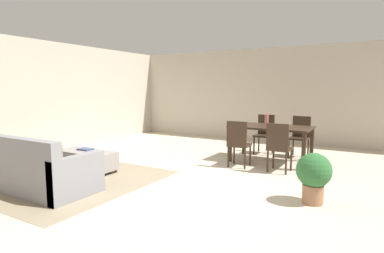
{
  "coord_description": "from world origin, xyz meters",
  "views": [
    {
      "loc": [
        2.57,
        -4.08,
        1.55
      ],
      "look_at": [
        -0.43,
        1.02,
        0.83
      ],
      "focal_mm": 29.63,
      "sensor_mm": 36.0,
      "label": 1
    }
  ],
  "objects_px": {
    "dining_chair_near_right": "(279,145)",
    "potted_plant": "(314,174)",
    "dining_chair_near_left": "(238,141)",
    "dining_chair_far_left": "(265,132)",
    "couch": "(31,170)",
    "ottoman_table": "(86,160)",
    "dining_chair_far_right": "(300,134)",
    "vase_centerpiece": "(267,120)",
    "dining_table": "(271,130)",
    "book_on_ottoman": "(85,149)"
  },
  "relations": [
    {
      "from": "dining_chair_near_right",
      "to": "potted_plant",
      "type": "bearing_deg",
      "value": -58.05
    },
    {
      "from": "dining_chair_near_left",
      "to": "dining_chair_far_left",
      "type": "bearing_deg",
      "value": 89.31
    },
    {
      "from": "potted_plant",
      "to": "couch",
      "type": "bearing_deg",
      "value": -158.49
    },
    {
      "from": "ottoman_table",
      "to": "potted_plant",
      "type": "distance_m",
      "value": 3.99
    },
    {
      "from": "couch",
      "to": "dining_chair_far_right",
      "type": "relative_size",
      "value": 2.32
    },
    {
      "from": "couch",
      "to": "ottoman_table",
      "type": "height_order",
      "value": "couch"
    },
    {
      "from": "couch",
      "to": "vase_centerpiece",
      "type": "xyz_separation_m",
      "value": [
        2.57,
        3.64,
        0.59
      ]
    },
    {
      "from": "dining_table",
      "to": "ottoman_table",
      "type": "bearing_deg",
      "value": -137.15
    },
    {
      "from": "dining_chair_far_right",
      "to": "book_on_ottoman",
      "type": "height_order",
      "value": "dining_chair_far_right"
    },
    {
      "from": "potted_plant",
      "to": "dining_chair_far_right",
      "type": "bearing_deg",
      "value": 105.03
    },
    {
      "from": "book_on_ottoman",
      "to": "couch",
      "type": "bearing_deg",
      "value": -82.73
    },
    {
      "from": "ottoman_table",
      "to": "dining_chair_far_left",
      "type": "bearing_deg",
      "value": 55.0
    },
    {
      "from": "dining_table",
      "to": "dining_chair_near_right",
      "type": "bearing_deg",
      "value": -64.53
    },
    {
      "from": "couch",
      "to": "book_on_ottoman",
      "type": "xyz_separation_m",
      "value": [
        -0.15,
        1.2,
        0.11
      ]
    },
    {
      "from": "couch",
      "to": "vase_centerpiece",
      "type": "height_order",
      "value": "vase_centerpiece"
    },
    {
      "from": "dining_table",
      "to": "dining_chair_far_right",
      "type": "height_order",
      "value": "dining_chair_far_right"
    },
    {
      "from": "dining_chair_near_right",
      "to": "dining_chair_far_left",
      "type": "relative_size",
      "value": 1.0
    },
    {
      "from": "vase_centerpiece",
      "to": "potted_plant",
      "type": "height_order",
      "value": "vase_centerpiece"
    },
    {
      "from": "ottoman_table",
      "to": "dining_table",
      "type": "distance_m",
      "value": 3.76
    },
    {
      "from": "dining_chair_near_left",
      "to": "vase_centerpiece",
      "type": "distance_m",
      "value": 0.91
    },
    {
      "from": "dining_chair_near_left",
      "to": "potted_plant",
      "type": "relative_size",
      "value": 1.33
    },
    {
      "from": "couch",
      "to": "book_on_ottoman",
      "type": "bearing_deg",
      "value": 97.27
    },
    {
      "from": "couch",
      "to": "dining_chair_far_right",
      "type": "height_order",
      "value": "dining_chair_far_right"
    },
    {
      "from": "vase_centerpiece",
      "to": "dining_chair_near_left",
      "type": "bearing_deg",
      "value": -112.67
    },
    {
      "from": "ottoman_table",
      "to": "vase_centerpiece",
      "type": "relative_size",
      "value": 4.67
    },
    {
      "from": "dining_chair_near_right",
      "to": "potted_plant",
      "type": "height_order",
      "value": "dining_chair_near_right"
    },
    {
      "from": "dining_table",
      "to": "book_on_ottoman",
      "type": "height_order",
      "value": "dining_table"
    },
    {
      "from": "ottoman_table",
      "to": "dining_table",
      "type": "relative_size",
      "value": 0.72
    },
    {
      "from": "vase_centerpiece",
      "to": "ottoman_table",
      "type": "bearing_deg",
      "value": -136.69
    },
    {
      "from": "ottoman_table",
      "to": "vase_centerpiece",
      "type": "distance_m",
      "value": 3.7
    },
    {
      "from": "dining_chair_near_right",
      "to": "vase_centerpiece",
      "type": "height_order",
      "value": "vase_centerpiece"
    },
    {
      "from": "dining_table",
      "to": "book_on_ottoman",
      "type": "xyz_separation_m",
      "value": [
        -2.82,
        -2.48,
        -0.27
      ]
    },
    {
      "from": "ottoman_table",
      "to": "vase_centerpiece",
      "type": "bearing_deg",
      "value": 43.31
    },
    {
      "from": "couch",
      "to": "ottoman_table",
      "type": "bearing_deg",
      "value": 93.85
    },
    {
      "from": "dining_table",
      "to": "potted_plant",
      "type": "height_order",
      "value": "dining_table"
    },
    {
      "from": "dining_table",
      "to": "dining_chair_far_right",
      "type": "relative_size",
      "value": 1.77
    },
    {
      "from": "dining_chair_near_left",
      "to": "vase_centerpiece",
      "type": "relative_size",
      "value": 3.64
    },
    {
      "from": "vase_centerpiece",
      "to": "potted_plant",
      "type": "relative_size",
      "value": 0.36
    },
    {
      "from": "dining_chair_far_right",
      "to": "ottoman_table",
      "type": "bearing_deg",
      "value": -133.34
    },
    {
      "from": "dining_chair_near_left",
      "to": "dining_chair_far_left",
      "type": "distance_m",
      "value": 1.62
    },
    {
      "from": "couch",
      "to": "ottoman_table",
      "type": "xyz_separation_m",
      "value": [
        -0.08,
        1.14,
        -0.07
      ]
    },
    {
      "from": "ottoman_table",
      "to": "book_on_ottoman",
      "type": "distance_m",
      "value": 0.2
    },
    {
      "from": "dining_chair_far_right",
      "to": "vase_centerpiece",
      "type": "relative_size",
      "value": 3.64
    },
    {
      "from": "ottoman_table",
      "to": "dining_chair_near_left",
      "type": "xyz_separation_m",
      "value": [
        2.33,
        1.73,
        0.3
      ]
    },
    {
      "from": "couch",
      "to": "ottoman_table",
      "type": "distance_m",
      "value": 1.15
    },
    {
      "from": "dining_chair_far_right",
      "to": "potted_plant",
      "type": "relative_size",
      "value": 1.33
    },
    {
      "from": "vase_centerpiece",
      "to": "potted_plant",
      "type": "xyz_separation_m",
      "value": [
        1.31,
        -2.11,
        -0.48
      ]
    },
    {
      "from": "dining_chair_near_right",
      "to": "dining_chair_near_left",
      "type": "bearing_deg",
      "value": -179.65
    },
    {
      "from": "couch",
      "to": "dining_table",
      "type": "bearing_deg",
      "value": 54.13
    },
    {
      "from": "dining_chair_near_left",
      "to": "potted_plant",
      "type": "distance_m",
      "value": 2.12
    }
  ]
}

